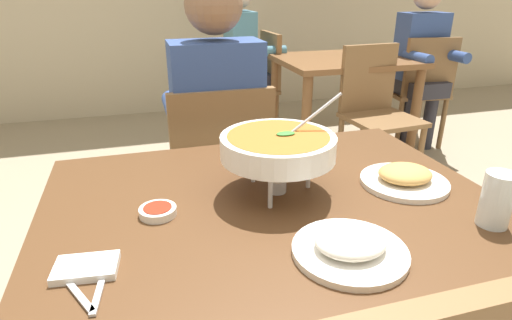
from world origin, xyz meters
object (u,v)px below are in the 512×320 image
sauce_dish (158,211)px  chair_bg_right (375,105)px  appetizer_plate (404,178)px  chair_bg_left (420,86)px  dining_table_far (343,75)px  chair_diner_main (219,173)px  drink_glass (496,202)px  rice_plate (350,246)px  chair_bg_middle (258,80)px  dining_table_main (271,237)px  curry_bowl (278,147)px  diner_main (216,119)px  patron_bg_left (422,56)px  patron_bg_middle (245,52)px

sauce_dish → chair_bg_right: 2.16m
appetizer_plate → chair_bg_left: bearing=51.9°
dining_table_far → chair_bg_left: (0.66, -0.08, -0.11)m
chair_diner_main → drink_glass: 1.12m
rice_plate → chair_bg_middle: chair_bg_middle is taller
dining_table_main → curry_bowl: 0.25m
diner_main → patron_bg_left: bearing=31.8°
curry_bowl → chair_bg_right: size_ratio=0.37×
drink_glass → chair_bg_left: (1.44, 2.18, -0.30)m
sauce_dish → curry_bowl: bearing=6.6°
chair_bg_right → patron_bg_middle: patron_bg_middle is taller
rice_plate → patron_bg_middle: patron_bg_middle is taller
dining_table_far → dining_table_main: bearing=-121.9°
curry_bowl → dining_table_far: curry_bowl is taller
chair_diner_main → chair_bg_right: size_ratio=1.00×
appetizer_plate → chair_bg_middle: (0.33, 2.53, -0.26)m
appetizer_plate → patron_bg_middle: 2.55m
chair_bg_middle → chair_bg_right: bearing=-62.0°
drink_glass → patron_bg_left: 2.59m
rice_plate → drink_glass: 0.38m
patron_bg_left → patron_bg_middle: size_ratio=1.00×
dining_table_far → chair_bg_left: 0.67m
dining_table_far → chair_bg_right: 0.50m
drink_glass → diner_main: bearing=114.1°
chair_bg_right → chair_diner_main: bearing=-147.6°
sauce_dish → chair_bg_middle: bearing=68.2°
chair_bg_left → patron_bg_left: patron_bg_left is taller
patron_bg_left → chair_bg_right: bearing=-147.2°
drink_glass → chair_bg_middle: (0.26, 2.77, -0.30)m
chair_diner_main → patron_bg_left: (1.87, 1.19, 0.24)m
chair_diner_main → curry_bowl: (0.03, -0.68, 0.37)m
dining_table_far → chair_bg_left: bearing=-6.6°
dining_table_main → sauce_dish: sauce_dish is taller
rice_plate → curry_bowl: bearing=99.4°
rice_plate → drink_glass: (0.37, 0.01, 0.04)m
chair_bg_right → chair_bg_left: bearing=31.8°
patron_bg_left → drink_glass: bearing=-123.1°
chair_bg_middle → chair_bg_right: 1.13m
sauce_dish → chair_bg_middle: chair_bg_middle is taller
sauce_dish → diner_main: bearing=68.8°
patron_bg_middle → drink_glass: bearing=-92.9°
patron_bg_left → chair_diner_main: bearing=-147.4°
dining_table_main → chair_bg_right: chair_bg_right is taller
rice_plate → drink_glass: drink_glass is taller
dining_table_far → diner_main: bearing=-135.0°
appetizer_plate → chair_bg_right: chair_bg_right is taller
dining_table_main → chair_bg_middle: size_ratio=1.29×
dining_table_main → chair_diner_main: (-0.00, 0.72, -0.13)m
curry_bowl → sauce_dish: (-0.32, -0.04, -0.12)m
chair_diner_main → sauce_dish: size_ratio=10.00×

